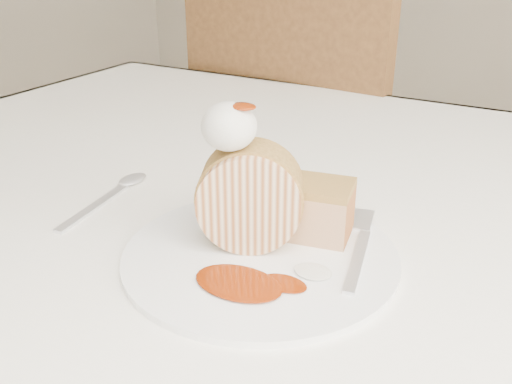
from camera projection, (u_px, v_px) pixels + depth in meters
The scene contains 10 objects.
table at pixel (346, 267), 0.67m from camera, with size 1.40×0.90×0.75m.
chair_far at pixel (306, 154), 1.32m from camera, with size 0.49×0.49×0.96m.
plate at pixel (260, 255), 0.52m from camera, with size 0.25×0.25×0.01m, color white.
roulade_slice at pixel (250, 197), 0.51m from camera, with size 0.09×0.09×0.05m, color beige.
cake_chunk at pixel (321, 213), 0.54m from camera, with size 0.06×0.05×0.05m, color #AC7E41.
whipped_cream at pixel (229, 126), 0.48m from camera, with size 0.05×0.05×0.04m, color white.
caramel_drizzle at pixel (242, 100), 0.47m from camera, with size 0.02×0.02×0.01m, color #742104.
caramel_pool at pixel (238, 283), 0.47m from camera, with size 0.08×0.05×0.00m, color #742104, non-canonical shape.
fork at pixel (358, 260), 0.50m from camera, with size 0.02×0.15×0.00m, color silver.
spoon at pixel (93, 207), 0.61m from camera, with size 0.02×0.15×0.00m, color silver.
Camera 1 is at (0.19, -0.35, 1.02)m, focal length 40.00 mm.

